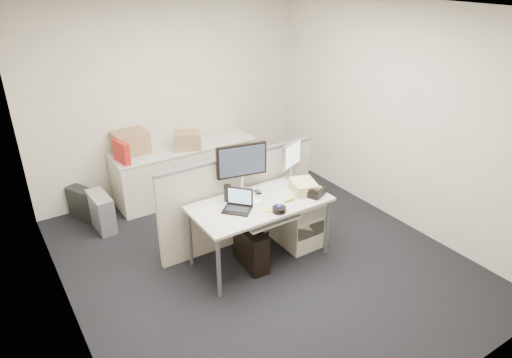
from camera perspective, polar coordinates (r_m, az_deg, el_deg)
floor at (r=5.29m, az=0.49°, el=-9.91°), size 4.00×4.50×0.01m
ceiling at (r=4.31m, az=0.63°, el=20.69°), size 4.00×4.50×0.01m
wall_back at (r=6.53m, az=-10.56°, el=9.98°), size 4.00×0.02×2.70m
wall_front at (r=3.23m, az=23.45°, el=-9.18°), size 4.00×0.02×2.70m
wall_left at (r=4.00m, az=-24.16°, el=-2.38°), size 0.02×4.50×2.70m
wall_right at (r=5.91m, az=17.10°, el=7.61°), size 0.02×4.50×2.70m
desk at (r=4.93m, az=0.52°, el=-3.59°), size 1.50×0.75×0.73m
keyboard_tray at (r=4.82m, az=1.70°, el=-4.93°), size 0.62×0.32×0.02m
drawer_pedestal at (r=5.42m, az=5.09°, el=-4.93°), size 0.40×0.55×0.65m
cubicle_partition at (r=5.32m, az=-2.13°, el=-2.68°), size 2.00×0.06×1.10m
back_counter at (r=6.59m, az=-8.77°, el=1.08°), size 2.00×0.60×0.72m
monitor_main at (r=5.00m, az=-1.80°, el=1.33°), size 0.60×0.33×0.57m
monitor_small at (r=5.38m, az=4.44°, el=2.33°), size 0.40×0.30×0.44m
laptop at (r=4.69m, az=-2.40°, el=-2.84°), size 0.35×0.35×0.21m
trackball at (r=4.71m, az=2.91°, el=-3.84°), size 0.18×0.18×0.06m
desk_phone at (r=5.08m, az=7.31°, el=-1.59°), size 0.28×0.26×0.07m
paper_stack at (r=4.93m, az=-1.41°, el=-2.65°), size 0.30×0.34×0.01m
sticky_pad at (r=4.74m, az=1.22°, el=-3.89°), size 0.10×0.10×0.01m
travel_mug at (r=4.90m, az=-3.58°, el=-1.83°), size 0.10×0.10×0.17m
banana at (r=4.93m, az=4.21°, el=-2.58°), size 0.17×0.05×0.04m
cellphone at (r=5.09m, az=0.22°, el=-1.65°), size 0.07×0.11×0.01m
manila_folders at (r=5.13m, az=5.97°, el=-0.93°), size 0.34×0.38×0.12m
keyboard at (r=4.82m, az=0.94°, el=-4.64°), size 0.51×0.32×0.03m
pc_tower_desk at (r=5.06m, az=-0.62°, el=-8.59°), size 0.22×0.50×0.45m
pc_tower_spare_dark at (r=6.38m, az=-20.76°, el=-2.85°), size 0.34×0.47×0.41m
pc_tower_spare_silver at (r=6.04m, az=-18.76°, el=-3.89°), size 0.22×0.51×0.47m
cardboard_box_left at (r=6.27m, az=-15.37°, el=4.32°), size 0.45×0.35×0.33m
cardboard_box_right at (r=6.30m, az=-8.61°, el=4.73°), size 0.43×0.39×0.26m
red_binder at (r=6.03m, az=-16.46°, el=3.19°), size 0.13×0.33×0.31m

